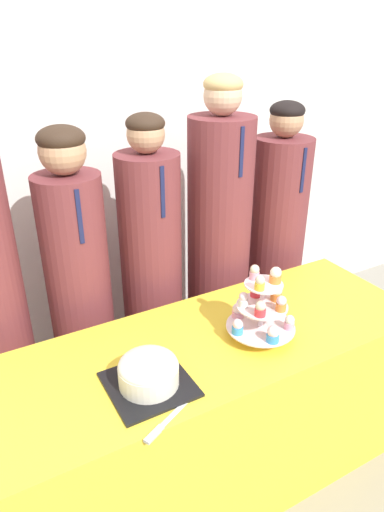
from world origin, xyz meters
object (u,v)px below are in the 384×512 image
Objects in this scene: student_1 at (81,301)px; student_3 at (218,254)px; student_4 at (275,251)px; student_2 at (152,283)px; round_cake at (148,372)px; cake_knife at (163,425)px; cupcake_stand at (262,307)px.

student_3 is (0.73, 0.00, 0.06)m from student_1.
student_3 is 0.38m from student_4.
student_1 is at bearing -180.00° from student_2.
round_cake is 0.19m from cake_knife.
student_3 is (0.38, 0.00, 0.06)m from student_2.
cake_knife is 0.15× the size of student_4.
student_1 reaches higher than cake_knife.
cupcake_stand is at bearing -51.49° from student_1.
cupcake_stand is 0.89m from student_4.
student_1 is 0.99× the size of student_4.
cake_knife is at bearing -157.41° from cupcake_stand.
student_3 is at bearing 0.00° from student_2.
student_2 is at bearing 64.40° from round_cake.
cake_knife is 0.14× the size of student_3.
student_2 is at bearing 0.00° from student_1.
student_1 is (0.01, 0.86, -0.04)m from cake_knife.
student_4 is (0.38, -0.00, -0.07)m from student_3.
cake_knife is at bearing -100.96° from round_cake.
student_2 is 0.75m from student_4.
student_1 is at bearing -180.00° from student_4.
student_1 reaches higher than cupcake_stand.
student_1 is 1.10m from student_4.
round_cake is 0.98m from student_3.
student_3 is at bearing 0.00° from student_1.
student_4 is at bearing 32.33° from round_cake.
student_4 reaches higher than student_1.
round_cake is 1.18× the size of cake_knife.
cupcake_stand is at bearing -2.60° from cake_knife.
student_3 reaches higher than cupcake_stand.
cupcake_stand is (0.52, 0.22, 0.13)m from cake_knife.
student_3 is (0.74, 0.86, 0.02)m from cake_knife.
student_4 is (1.10, 0.00, -0.01)m from student_1.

